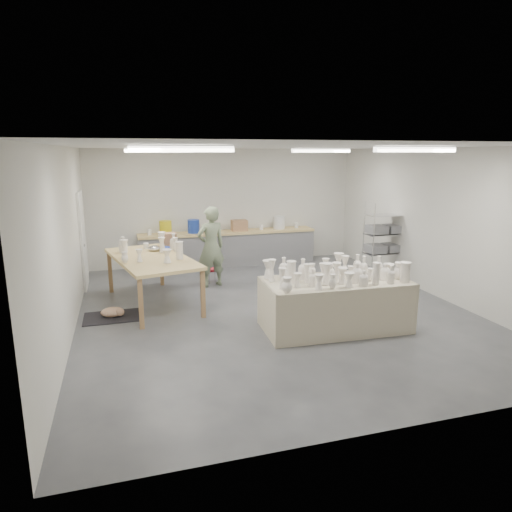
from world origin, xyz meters
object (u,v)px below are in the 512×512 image
object	(u,v)px
work_table	(154,256)
potter	(211,247)
drying_table	(335,302)
red_stool	(209,270)

from	to	relation	value
work_table	potter	world-z (taller)	potter
drying_table	work_table	world-z (taller)	work_table
potter	work_table	bearing A→B (deg)	15.37
drying_table	red_stool	distance (m)	3.67
work_table	potter	size ratio (longest dim) A/B	1.54
drying_table	potter	size ratio (longest dim) A/B	1.38
work_table	drying_table	bearing A→B (deg)	-52.68
red_stool	drying_table	bearing A→B (deg)	-66.04
potter	red_stool	distance (m)	0.66
work_table	red_stool	bearing A→B (deg)	26.02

